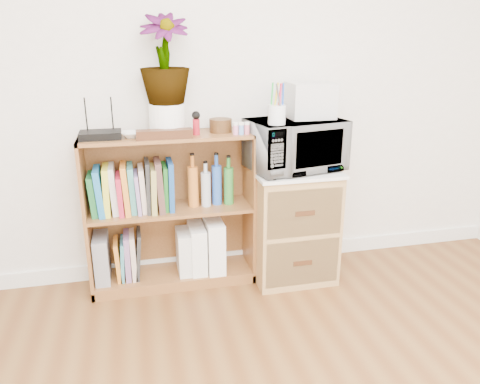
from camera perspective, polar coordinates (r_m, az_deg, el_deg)
name	(u,v)px	position (r m, az deg, el deg)	size (l,w,h in m)	color
skirting_board	(224,258)	(3.22, -2.00, -8.09)	(4.00, 0.02, 0.10)	white
bookshelf	(171,212)	(2.88, -8.40, -2.38)	(1.00, 0.30, 0.95)	brown
wicker_unit	(291,224)	(3.00, 6.27, -3.95)	(0.50, 0.45, 0.70)	#9E7542
microwave	(295,145)	(2.83, 6.71, 5.74)	(0.54, 0.37, 0.30)	silver
pen_cup	(277,115)	(2.64, 4.52, 9.38)	(0.10, 0.10, 0.11)	white
small_appliance	(310,100)	(2.87, 8.54, 11.00)	(0.26, 0.22, 0.21)	silver
router	(100,135)	(2.72, -16.65, 6.69)	(0.22, 0.15, 0.04)	black
white_bowl	(133,135)	(2.70, -12.91, 6.84)	(0.13, 0.13, 0.03)	silver
plant_pot	(167,119)	(2.75, -8.84, 8.79)	(0.21, 0.21, 0.18)	white
potted_plant	(164,59)	(2.71, -9.20, 15.72)	(0.27, 0.27, 0.49)	#28662B
trinket_box	(164,134)	(2.64, -9.20, 6.99)	(0.31, 0.08, 0.05)	#381F0F
kokeshi_doll	(196,127)	(2.71, -5.35, 7.89)	(0.04, 0.04, 0.09)	#A91423
wooden_bowl	(221,125)	(2.79, -2.38, 8.11)	(0.13, 0.13, 0.08)	#39240F
paint_jars	(241,129)	(2.71, 0.16, 7.64)	(0.12, 0.04, 0.06)	#D2757F
file_box	(102,258)	(2.98, -16.48, -7.69)	(0.09, 0.23, 0.29)	gray
magazine_holder_left	(184,251)	(2.98, -6.82, -7.19)	(0.09, 0.22, 0.27)	silver
magazine_holder_mid	(197,248)	(2.98, -5.24, -6.81)	(0.09, 0.24, 0.30)	white
magazine_holder_right	(214,244)	(2.99, -3.21, -6.34)	(0.11, 0.27, 0.33)	white
cookbooks	(133,189)	(2.82, -12.96, 0.38)	(0.49, 0.20, 0.31)	#1B6831
liquor_bottles	(210,181)	(2.85, -3.65, 1.31)	(0.28, 0.06, 0.32)	orange
lower_books	(128,256)	(2.98, -13.45, -7.60)	(0.17, 0.19, 0.29)	orange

